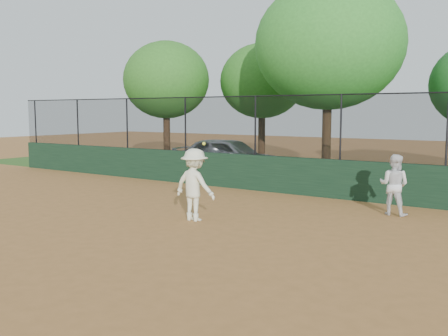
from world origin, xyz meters
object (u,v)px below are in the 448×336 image
Objects in this scene: parked_car at (228,157)px; tree_0 at (166,80)px; player_main at (195,185)px; player_second at (394,185)px; tree_2 at (329,45)px; tree_1 at (262,81)px.

tree_0 is (-5.70, 2.82, 3.44)m from parked_car.
player_second is at bearing 41.53° from player_main.
tree_0 reaches higher than parked_car.
tree_0 is at bearing 58.40° from parked_car.
player_second is (7.70, -3.86, -0.03)m from parked_car.
tree_2 reaches higher than player_main.
tree_0 is at bearing 174.32° from tree_2.
tree_1 reaches higher than player_second.
tree_0 is at bearing -154.30° from tree_1.
tree_2 reaches higher than parked_car.
tree_1 is at bearing 9.24° from parked_car.
player_second is at bearing -26.50° from tree_0.
tree_2 reaches higher than player_second.
tree_1 is (-1.28, 4.94, 3.34)m from parked_car.
tree_0 is 0.80× the size of tree_2.
player_second is 15.37m from tree_0.
player_main is 10.19m from tree_2.
parked_car is 8.61m from player_second.
tree_0 reaches higher than tree_1.
tree_2 reaches higher than tree_0.
tree_1 is at bearing 112.74° from player_main.
parked_car is 0.61× the size of tree_2.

